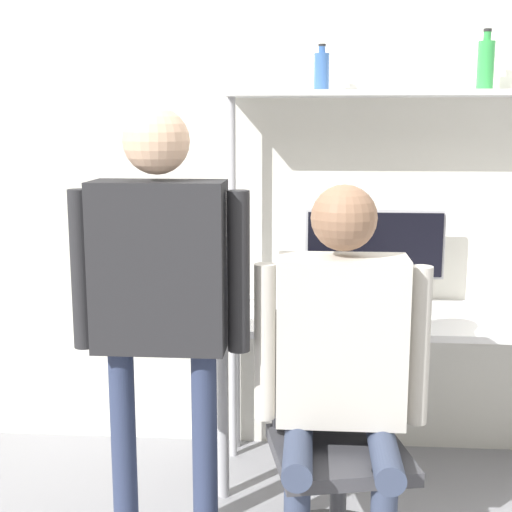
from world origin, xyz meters
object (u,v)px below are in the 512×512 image
bottle_blue (322,71)px  laptop (319,301)px  person_seated (342,350)px  bottle_green (486,64)px  person_standing (160,283)px  office_chair (335,489)px  monitor (374,251)px  cell_phone (390,316)px

bottle_blue → laptop: bearing=-89.1°
laptop → bottle_blue: size_ratio=1.78×
person_seated → bottle_green: bearing=53.4°
laptop → person_seated: bearing=-84.0°
laptop → person_seated: person_seated is taller
person_standing → bottle_green: bottle_green is taller
laptop → office_chair: bearing=-84.4°
office_chair → bottle_blue: bearing=94.6°
monitor → bottle_blue: bearing=-176.0°
person_standing → laptop: bearing=51.9°
laptop → cell_phone: size_ratio=2.37×
office_chair → person_seated: person_seated is taller
monitor → laptop: 0.37m
bottle_blue → bottle_green: (0.70, 0.00, 0.02)m
person_standing → monitor: bearing=47.9°
laptop → office_chair: size_ratio=0.39×
monitor → bottle_blue: size_ratio=3.18×
bottle_green → office_chair: bearing=-128.4°
monitor → person_seated: (-0.18, -0.86, -0.19)m
office_chair → bottle_green: bottle_green is taller
laptop → cell_phone: laptop is taller
monitor → office_chair: size_ratio=0.69×
person_seated → monitor: bearing=78.2°
person_standing → cell_phone: bearing=38.8°
monitor → bottle_green: bottle_green is taller
cell_phone → bottle_blue: bearing=149.9°
laptop → bottle_green: bottle_green is taller
office_chair → person_seated: (0.01, -0.04, 0.54)m
bottle_blue → monitor: bearing=4.0°
bottle_blue → bottle_green: bearing=0.0°
monitor → bottle_blue: (-0.25, -0.02, 0.80)m
cell_phone → bottle_green: (0.39, 0.18, 1.08)m
person_standing → office_chair: bearing=6.6°
office_chair → bottle_green: bearing=51.6°
person_seated → bottle_blue: bottle_blue is taller
person_seated → person_standing: 0.67m
laptop → bottle_green: (0.70, 0.17, 1.02)m
laptop → person_standing: (-0.55, -0.71, 0.23)m
office_chair → person_standing: 0.99m
person_standing → bottle_blue: size_ratio=8.27×
laptop → person_standing: size_ratio=0.22×
office_chair → person_seated: 0.55m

